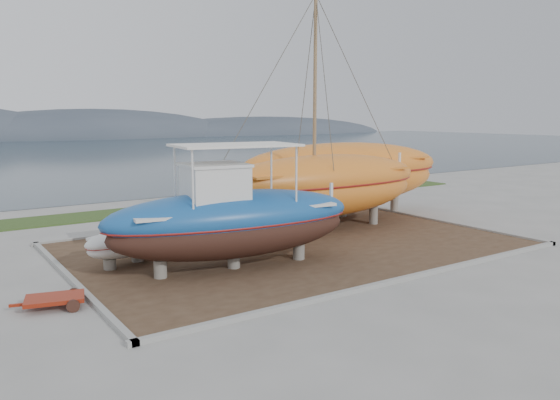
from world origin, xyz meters
TOP-DOWN VIEW (x-y plane):
  - ground at (0.00, 0.00)m, footprint 140.00×140.00m
  - dirt_patch at (0.00, 4.00)m, footprint 18.00×12.00m
  - curb_frame at (0.00, 4.00)m, footprint 18.60×12.60m
  - grass_strip at (0.00, 15.50)m, footprint 44.00×3.00m
  - sea at (0.00, 70.00)m, footprint 260.00×100.00m
  - blue_caique at (-3.90, 2.30)m, footprint 9.51×4.00m
  - white_dinghy at (-6.45, 5.11)m, footprint 4.77×3.27m
  - orange_sailboat at (2.68, 5.42)m, footprint 11.06×3.45m
  - orange_bare_hull at (5.87, 7.75)m, footprint 12.21×5.36m
  - red_trailer at (-10.10, 1.71)m, footprint 2.62×1.77m

SIDE VIEW (x-z plane):
  - ground at x=0.00m, z-range 0.00..0.00m
  - sea at x=0.00m, z-range -0.02..0.02m
  - dirt_patch at x=0.00m, z-range 0.00..0.06m
  - grass_strip at x=0.00m, z-range 0.00..0.08m
  - curb_frame at x=0.00m, z-range 0.00..0.15m
  - red_trailer at x=-10.10m, z-range 0.00..0.34m
  - white_dinghy at x=-6.45m, z-range 0.06..1.40m
  - orange_bare_hull at x=5.87m, z-range 0.06..3.93m
  - blue_caique at x=-3.90m, z-range 0.06..4.49m
  - orange_sailboat at x=2.68m, z-range 0.06..10.71m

